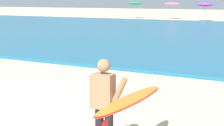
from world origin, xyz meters
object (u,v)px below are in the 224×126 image
beach_umbrella_0 (135,3)px  beach_umbrella_2 (205,5)px  beach_umbrella_1 (172,4)px  surfer_with_board (117,102)px

beach_umbrella_0 → beach_umbrella_2: 10.03m
beach_umbrella_2 → beach_umbrella_1: bearing=151.0°
surfer_with_board → beach_umbrella_0: 39.31m
beach_umbrella_0 → beach_umbrella_1: beach_umbrella_0 is taller
surfer_with_board → beach_umbrella_2: beach_umbrella_2 is taller
surfer_with_board → beach_umbrella_2: (-3.63, 35.08, 1.02)m
surfer_with_board → beach_umbrella_1: (-8.30, 37.66, 1.03)m
beach_umbrella_1 → beach_umbrella_2: bearing=-29.0°
beach_umbrella_1 → beach_umbrella_0: bearing=-171.8°
surfer_with_board → beach_umbrella_0: size_ratio=1.01×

